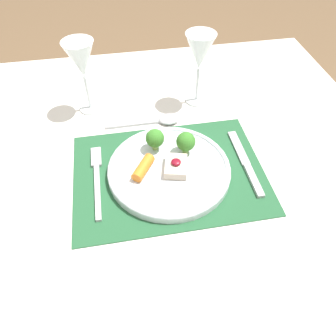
{
  "coord_description": "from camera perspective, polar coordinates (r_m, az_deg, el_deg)",
  "views": [
    {
      "loc": [
        -0.09,
        -0.5,
        1.33
      ],
      "look_at": [
        -0.0,
        -0.0,
        0.78
      ],
      "focal_mm": 35.0,
      "sensor_mm": 36.0,
      "label": 1
    }
  ],
  "objects": [
    {
      "name": "dining_table",
      "position": [
        0.83,
        0.18,
        -5.18
      ],
      "size": [
        1.15,
        1.16,
        0.75
      ],
      "color": "white",
      "rests_on": "ground_plane"
    },
    {
      "name": "wine_glass_far",
      "position": [
        0.89,
        -14.87,
        17.37
      ],
      "size": [
        0.08,
        0.08,
        0.2
      ],
      "color": "white",
      "rests_on": "dining_table"
    },
    {
      "name": "knife",
      "position": [
        0.79,
        13.61,
        0.33
      ],
      "size": [
        0.02,
        0.22,
        0.01
      ],
      "rotation": [
        0.0,
        0.0,
        0.04
      ],
      "color": "#B2B2B7",
      "rests_on": "placemat"
    },
    {
      "name": "fork",
      "position": [
        0.77,
        -12.27,
        -1.29
      ],
      "size": [
        0.02,
        0.22,
        0.01
      ],
      "rotation": [
        0.0,
        0.0,
        -0.01
      ],
      "color": "#B2B2B7",
      "rests_on": "placemat"
    },
    {
      "name": "dinner_plate",
      "position": [
        0.75,
        0.0,
        -0.01
      ],
      "size": [
        0.28,
        0.28,
        0.07
      ],
      "color": "silver",
      "rests_on": "placemat"
    },
    {
      "name": "ground_plane",
      "position": [
        1.42,
        0.11,
        -21.58
      ],
      "size": [
        8.0,
        8.0,
        0.0
      ],
      "primitive_type": "plane",
      "color": "brown"
    },
    {
      "name": "placemat",
      "position": [
        0.76,
        0.19,
        -0.89
      ],
      "size": [
        0.44,
        0.32,
        0.0
      ],
      "primitive_type": "cube",
      "color": "#235633",
      "rests_on": "dining_table"
    },
    {
      "name": "wine_glass_near",
      "position": [
        0.9,
        5.53,
        19.12
      ],
      "size": [
        0.08,
        0.08,
        0.2
      ],
      "color": "white",
      "rests_on": "dining_table"
    },
    {
      "name": "spoon",
      "position": [
        0.89,
        -1.15,
        8.33
      ],
      "size": [
        0.2,
        0.05,
        0.02
      ],
      "rotation": [
        0.0,
        0.0,
        0.02
      ],
      "color": "#B2B2B7",
      "rests_on": "dining_table"
    }
  ]
}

